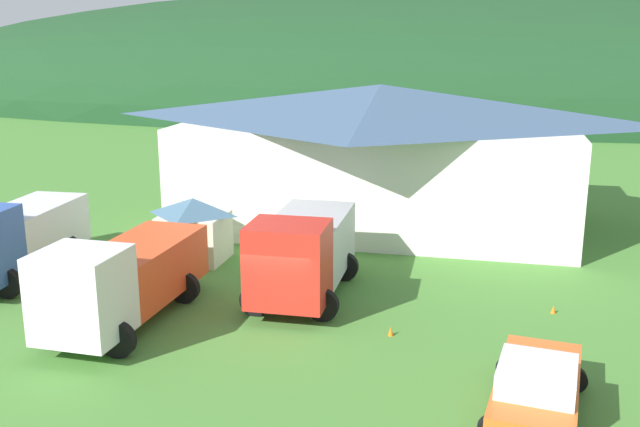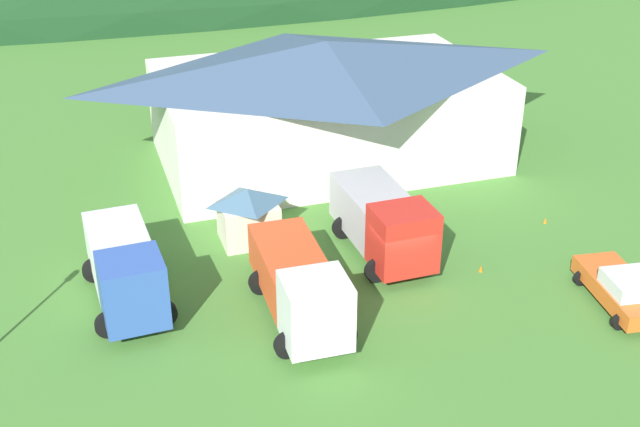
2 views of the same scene
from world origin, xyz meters
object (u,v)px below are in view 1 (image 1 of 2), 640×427
service_pickup_orange (537,388)px  traffic_cone_near_pickup (391,335)px  crane_truck_red (303,251)px  play_shed_cream (194,228)px  box_truck_blue (11,236)px  heavy_rig_white (121,278)px  depot_building (379,152)px  traffic_cone_mid_row (553,313)px

service_pickup_orange → traffic_cone_near_pickup: service_pickup_orange is taller
service_pickup_orange → traffic_cone_near_pickup: bearing=-127.5°
crane_truck_red → service_pickup_orange: 10.41m
play_shed_cream → service_pickup_orange: bearing=-37.2°
box_truck_blue → traffic_cone_near_pickup: bearing=78.9°
box_truck_blue → heavy_rig_white: (6.42, -3.31, -0.06)m
play_shed_cream → crane_truck_red: crane_truck_red is taller
heavy_rig_white → traffic_cone_near_pickup: (8.65, 1.12, -1.63)m
play_shed_cream → traffic_cone_near_pickup: size_ratio=4.54×
box_truck_blue → heavy_rig_white: size_ratio=0.96×
depot_building → heavy_rig_white: 16.58m
heavy_rig_white → traffic_cone_mid_row: 14.55m
box_truck_blue → heavy_rig_white: 7.22m
crane_truck_red → traffic_cone_near_pickup: bearing=51.6°
box_truck_blue → crane_truck_red: crane_truck_red is taller
box_truck_blue → depot_building: bearing=130.9°
box_truck_blue → traffic_cone_mid_row: (20.25, 0.93, -1.69)m
heavy_rig_white → service_pickup_orange: bearing=78.2°
play_shed_cream → traffic_cone_near_pickup: 10.92m
depot_building → play_shed_cream: depot_building is taller
crane_truck_red → traffic_cone_mid_row: size_ratio=12.49×
play_shed_cream → depot_building: bearing=51.8°
traffic_cone_near_pickup → depot_building: bearing=100.2°
crane_truck_red → box_truck_blue: bearing=-88.5°
heavy_rig_white → traffic_cone_mid_row: bearing=108.6°
play_shed_cream → traffic_cone_mid_row: 14.59m
heavy_rig_white → traffic_cone_mid_row: (13.82, 4.24, -1.63)m
crane_truck_red → traffic_cone_near_pickup: (3.57, -2.72, -1.75)m
crane_truck_red → traffic_cone_mid_row: (8.75, 0.41, -1.75)m
play_shed_cream → traffic_cone_mid_row: bearing=-11.0°
service_pickup_orange → traffic_cone_mid_row: bearing=179.8°
play_shed_cream → traffic_cone_mid_row: (14.26, -2.77, -1.38)m
play_shed_cream → service_pickup_orange: play_shed_cream is taller
service_pickup_orange → traffic_cone_near_pickup: size_ratio=8.18×
depot_building → heavy_rig_white: size_ratio=2.62×
heavy_rig_white → crane_truck_red: crane_truck_red is taller
play_shed_cream → traffic_cone_near_pickup: bearing=-33.0°
box_truck_blue → traffic_cone_near_pickup: 15.32m
traffic_cone_mid_row → depot_building: bearing=125.0°
play_shed_cream → box_truck_blue: box_truck_blue is taller
depot_building → traffic_cone_near_pickup: size_ratio=32.12×
heavy_rig_white → traffic_cone_near_pickup: heavy_rig_white is taller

